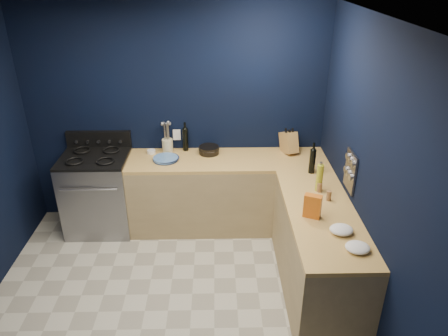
{
  "coord_description": "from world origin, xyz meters",
  "views": [
    {
      "loc": [
        0.47,
        -2.96,
        2.99
      ],
      "look_at": [
        0.55,
        1.0,
        1.0
      ],
      "focal_mm": 33.87,
      "sensor_mm": 36.0,
      "label": 1
    }
  ],
  "objects_px": {
    "knife_block": "(289,142)",
    "crouton_bag": "(312,206)",
    "gas_range": "(99,194)",
    "plate_stack": "(166,159)",
    "utensil_crock": "(168,145)"
  },
  "relations": [
    {
      "from": "utensil_crock",
      "to": "knife_block",
      "type": "distance_m",
      "value": 1.44
    },
    {
      "from": "gas_range",
      "to": "plate_stack",
      "type": "xyz_separation_m",
      "value": [
        0.82,
        -0.01,
        0.46
      ]
    },
    {
      "from": "crouton_bag",
      "to": "utensil_crock",
      "type": "bearing_deg",
      "value": 158.56
    },
    {
      "from": "utensil_crock",
      "to": "knife_block",
      "type": "relative_size",
      "value": 0.65
    },
    {
      "from": "gas_range",
      "to": "knife_block",
      "type": "xyz_separation_m",
      "value": [
        2.26,
        0.19,
        0.56
      ]
    },
    {
      "from": "gas_range",
      "to": "crouton_bag",
      "type": "xyz_separation_m",
      "value": [
        2.25,
        -1.21,
        0.55
      ]
    },
    {
      "from": "gas_range",
      "to": "utensil_crock",
      "type": "relative_size",
      "value": 5.77
    },
    {
      "from": "plate_stack",
      "to": "utensil_crock",
      "type": "distance_m",
      "value": 0.25
    },
    {
      "from": "knife_block",
      "to": "gas_range",
      "type": "bearing_deg",
      "value": 164.67
    },
    {
      "from": "utensil_crock",
      "to": "knife_block",
      "type": "height_order",
      "value": "knife_block"
    },
    {
      "from": "gas_range",
      "to": "crouton_bag",
      "type": "height_order",
      "value": "crouton_bag"
    },
    {
      "from": "gas_range",
      "to": "utensil_crock",
      "type": "xyz_separation_m",
      "value": [
        0.82,
        0.23,
        0.52
      ]
    },
    {
      "from": "knife_block",
      "to": "crouton_bag",
      "type": "bearing_deg",
      "value": -110.63
    },
    {
      "from": "knife_block",
      "to": "plate_stack",
      "type": "bearing_deg",
      "value": 167.71
    },
    {
      "from": "plate_stack",
      "to": "utensil_crock",
      "type": "relative_size",
      "value": 1.79
    }
  ]
}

